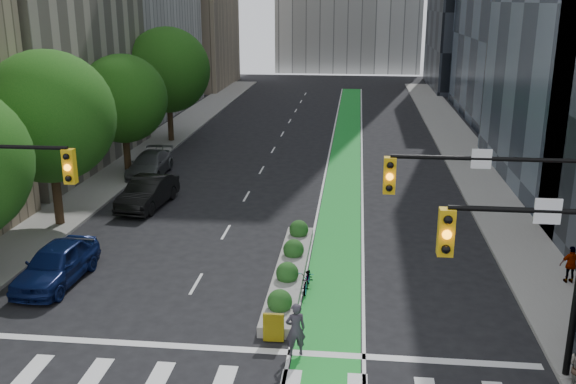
% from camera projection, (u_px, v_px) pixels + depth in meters
% --- Properties ---
extents(ground, '(160.00, 160.00, 0.00)m').
position_uv_depth(ground, '(228.00, 370.00, 19.85)').
color(ground, black).
rests_on(ground, ground).
extents(sidewalk_left, '(3.60, 90.00, 0.15)m').
position_uv_depth(sidewalk_left, '(132.00, 162.00, 44.84)').
color(sidewalk_left, gray).
rests_on(sidewalk_left, ground).
extents(sidewalk_right, '(3.60, 90.00, 0.15)m').
position_uv_depth(sidewalk_right, '(477.00, 171.00, 42.41)').
color(sidewalk_right, gray).
rests_on(sidewalk_right, ground).
extents(bike_lane_paint, '(2.20, 70.00, 0.01)m').
position_uv_depth(bike_lane_paint, '(346.00, 152.00, 48.09)').
color(bike_lane_paint, green).
rests_on(bike_lane_paint, ground).
extents(tree_mid, '(6.40, 6.40, 8.78)m').
position_uv_depth(tree_mid, '(49.00, 117.00, 30.79)').
color(tree_mid, black).
rests_on(tree_mid, ground).
extents(tree_midfar, '(5.60, 5.60, 7.76)m').
position_uv_depth(tree_midfar, '(123.00, 99.00, 40.49)').
color(tree_midfar, black).
rests_on(tree_midfar, ground).
extents(tree_far, '(6.60, 6.60, 9.00)m').
position_uv_depth(tree_far, '(168.00, 70.00, 49.79)').
color(tree_far, black).
rests_on(tree_far, ground).
extents(signal_right, '(5.82, 0.51, 7.20)m').
position_uv_depth(signal_right, '(530.00, 229.00, 18.01)').
color(signal_right, black).
rests_on(signal_right, ground).
extents(median_planter, '(1.20, 10.26, 1.10)m').
position_uv_depth(median_planter, '(290.00, 269.00, 26.32)').
color(median_planter, gray).
rests_on(median_planter, ground).
extents(bicycle, '(0.65, 1.69, 0.88)m').
position_uv_depth(bicycle, '(307.00, 279.00, 25.21)').
color(bicycle, gray).
rests_on(bicycle, ground).
extents(cyclist, '(0.77, 0.63, 1.82)m').
position_uv_depth(cyclist, '(296.00, 329.00, 20.43)').
color(cyclist, '#35303A').
rests_on(cyclist, ground).
extents(parked_car_left_near, '(2.15, 4.91, 1.65)m').
position_uv_depth(parked_car_left_near, '(56.00, 264.00, 25.68)').
color(parked_car_left_near, '#0C1949').
rests_on(parked_car_left_near, ground).
extents(parked_car_left_mid, '(2.28, 5.20, 1.66)m').
position_uv_depth(parked_car_left_mid, '(148.00, 193.00, 35.12)').
color(parked_car_left_mid, black).
rests_on(parked_car_left_mid, ground).
extents(parked_car_left_far, '(2.17, 5.18, 1.49)m').
position_uv_depth(parked_car_left_far, '(150.00, 164.00, 41.47)').
color(parked_car_left_far, '#525457').
rests_on(parked_car_left_far, ground).
extents(pedestrian_far, '(0.92, 0.45, 1.53)m').
position_uv_depth(pedestrian_far, '(571.00, 265.00, 25.40)').
color(pedestrian_far, gray).
rests_on(pedestrian_far, sidewalk_right).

